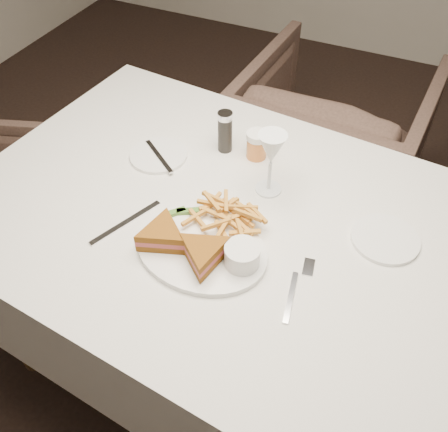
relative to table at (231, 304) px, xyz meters
The scene contains 4 objects.
ground 0.46m from the table, ahead, with size 5.00×5.00×0.00m, color black.
table is the anchor object (origin of this frame).
chair_far 0.97m from the table, 87.78° to the left, with size 0.72×0.67×0.74m, color #47342C.
table_setting 0.41m from the table, 104.90° to the right, with size 0.80×0.60×0.18m.
Camera 1 is at (0.07, -0.75, 1.63)m, focal length 40.00 mm.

